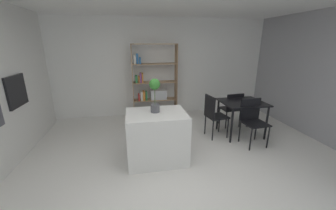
# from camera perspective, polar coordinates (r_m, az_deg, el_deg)

# --- Properties ---
(ground_plane) EXTENTS (9.24, 9.24, 0.00)m
(ground_plane) POSITION_cam_1_polar(r_m,az_deg,el_deg) (3.51, 1.89, -18.50)
(ground_plane) COLOR silver
(back_partition) EXTENTS (6.72, 0.06, 2.71)m
(back_partition) POSITION_cam_1_polar(r_m,az_deg,el_deg) (5.86, -4.38, 10.40)
(back_partition) COLOR white
(back_partition) RESTS_ON ground_plane
(built_in_oven) EXTENTS (0.06, 0.60, 0.56)m
(built_in_oven) POSITION_cam_1_polar(r_m,az_deg,el_deg) (4.49, -37.02, 3.19)
(built_in_oven) COLOR black
(built_in_oven) RESTS_ON ground_plane
(kitchen_island) EXTENTS (1.04, 0.79, 0.89)m
(kitchen_island) POSITION_cam_1_polar(r_m,az_deg,el_deg) (3.64, -3.21, -8.91)
(kitchen_island) COLOR silver
(kitchen_island) RESTS_ON ground_plane
(potted_plant_on_island) EXTENTS (0.19, 0.19, 0.58)m
(potted_plant_on_island) POSITION_cam_1_polar(r_m,az_deg,el_deg) (3.41, -3.76, 3.54)
(potted_plant_on_island) COLOR #4C4C51
(potted_plant_on_island) RESTS_ON kitchen_island
(open_bookshelf) EXTENTS (1.22, 0.30, 2.03)m
(open_bookshelf) POSITION_cam_1_polar(r_m,az_deg,el_deg) (5.59, -4.55, 5.25)
(open_bookshelf) COLOR #997551
(open_bookshelf) RESTS_ON ground_plane
(dining_table) EXTENTS (0.93, 0.83, 0.79)m
(dining_table) POSITION_cam_1_polar(r_m,az_deg,el_deg) (4.82, 20.25, -0.19)
(dining_table) COLOR black
(dining_table) RESTS_ON ground_plane
(dining_chair_near) EXTENTS (0.48, 0.47, 0.95)m
(dining_chair_near) POSITION_cam_1_polar(r_m,az_deg,el_deg) (4.51, 22.76, -3.29)
(dining_chair_near) COLOR black
(dining_chair_near) RESTS_ON ground_plane
(dining_chair_island_side) EXTENTS (0.49, 0.46, 0.96)m
(dining_chair_island_side) POSITION_cam_1_polar(r_m,az_deg,el_deg) (4.54, 12.69, -2.21)
(dining_chair_island_side) COLOR black
(dining_chair_island_side) RESTS_ON ground_plane
(dining_chair_far) EXTENTS (0.47, 0.44, 0.88)m
(dining_chair_far) POSITION_cam_1_polar(r_m,az_deg,el_deg) (5.24, 17.73, -0.47)
(dining_chair_far) COLOR black
(dining_chair_far) RESTS_ON ground_plane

